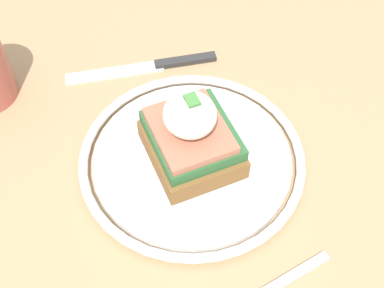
{
  "coord_description": "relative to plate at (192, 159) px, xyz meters",
  "views": [
    {
      "loc": [
        -0.29,
        0.17,
        1.22
      ],
      "look_at": [
        0.02,
        0.04,
        0.79
      ],
      "focal_mm": 50.0,
      "sensor_mm": 36.0,
      "label": 1
    }
  ],
  "objects": [
    {
      "name": "dining_table",
      "position": [
        -0.02,
        -0.04,
        -0.12
      ],
      "size": [
        1.11,
        0.8,
        0.75
      ],
      "color": "tan",
      "rests_on": "ground_plane"
    },
    {
      "name": "knife",
      "position": [
        0.15,
        -0.01,
        -0.01
      ],
      "size": [
        0.05,
        0.19,
        0.01
      ],
      "color": "#2D2D2D",
      "rests_on": "dining_table"
    },
    {
      "name": "sandwich",
      "position": [
        0.0,
        0.0,
        0.04
      ],
      "size": [
        0.1,
        0.09,
        0.09
      ],
      "color": "brown",
      "rests_on": "plate"
    },
    {
      "name": "plate",
      "position": [
        0.0,
        0.0,
        0.0
      ],
      "size": [
        0.24,
        0.24,
        0.02
      ],
      "color": "white",
      "rests_on": "dining_table"
    }
  ]
}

